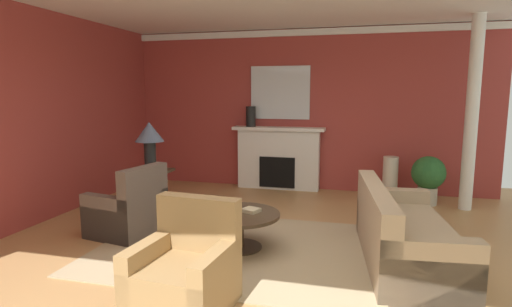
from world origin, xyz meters
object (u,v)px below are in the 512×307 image
object	(u,v)px
armchair_facing_fireplace	(185,275)
table_lamp	(150,137)
sofa	(402,236)
potted_plant	(428,176)
fireplace	(278,160)
vase_tall_corner	(390,178)
side_table	(152,189)
armchair_near_window	(128,212)
coffee_table	(239,222)
vase_mantel_left	(251,117)
mantel_mirror	(280,93)

from	to	relation	value
armchair_facing_fireplace	table_lamp	distance (m)	3.15
sofa	potted_plant	xyz separation A→B (m)	(0.64, 2.64, 0.19)
potted_plant	armchair_facing_fireplace	bearing A→B (deg)	-121.73
armchair_facing_fireplace	fireplace	bearing A→B (deg)	91.36
armchair_facing_fireplace	potted_plant	bearing A→B (deg)	58.27
sofa	vase_tall_corner	world-z (taller)	sofa
side_table	armchair_facing_fireplace	bearing A→B (deg)	-55.95
armchair_near_window	potted_plant	world-z (taller)	armchair_near_window
armchair_facing_fireplace	coffee_table	xyz separation A→B (m)	(0.05, 1.46, 0.03)
fireplace	vase_mantel_left	bearing A→B (deg)	-174.85
table_lamp	vase_tall_corner	bearing A→B (deg)	27.29
armchair_near_window	vase_tall_corner	world-z (taller)	armchair_near_window
vase_tall_corner	table_lamp	bearing A→B (deg)	-152.71
table_lamp	potted_plant	world-z (taller)	table_lamp
vase_mantel_left	potted_plant	size ratio (longest dim) A/B	0.48
coffee_table	side_table	xyz separation A→B (m)	(-1.74, 1.04, 0.06)
coffee_table	vase_tall_corner	bearing A→B (deg)	56.72
sofa	armchair_facing_fireplace	distance (m)	2.48
vase_tall_corner	potted_plant	bearing A→B (deg)	-19.89
armchair_near_window	vase_mantel_left	size ratio (longest dim) A/B	2.38
sofa	table_lamp	world-z (taller)	table_lamp
armchair_near_window	table_lamp	world-z (taller)	table_lamp
mantel_mirror	armchair_near_window	xyz separation A→B (m)	(-1.42, -3.25, -1.58)
table_lamp	vase_mantel_left	world-z (taller)	vase_mantel_left
fireplace	side_table	distance (m)	2.71
fireplace	table_lamp	xyz separation A→B (m)	(-1.58, -2.20, 0.65)
vase_tall_corner	potted_plant	size ratio (longest dim) A/B	0.92
potted_plant	table_lamp	bearing A→B (deg)	-158.56
table_lamp	sofa	bearing A→B (deg)	-14.87
table_lamp	potted_plant	size ratio (longest dim) A/B	0.90
armchair_near_window	coffee_table	bearing A→B (deg)	-4.11
sofa	side_table	size ratio (longest dim) A/B	3.12
sofa	table_lamp	xyz separation A→B (m)	(-3.64, 0.97, 0.93)
armchair_facing_fireplace	coffee_table	bearing A→B (deg)	87.86
fireplace	side_table	world-z (taller)	fireplace
coffee_table	mantel_mirror	bearing A→B (deg)	92.82
potted_plant	side_table	bearing A→B (deg)	-158.56
sofa	armchair_facing_fireplace	bearing A→B (deg)	-141.75
mantel_mirror	coffee_table	size ratio (longest dim) A/B	1.17
armchair_facing_fireplace	vase_tall_corner	distance (m)	4.82
sofa	vase_tall_corner	bearing A→B (deg)	89.25
mantel_mirror	sofa	size ratio (longest dim) A/B	0.53
armchair_facing_fireplace	potted_plant	size ratio (longest dim) A/B	1.14
armchair_facing_fireplace	table_lamp	bearing A→B (deg)	124.05
vase_mantel_left	potted_plant	world-z (taller)	vase_mantel_left
armchair_facing_fireplace	sofa	bearing A→B (deg)	38.25
vase_mantel_left	mantel_mirror	bearing A→B (deg)	17.18
sofa	coffee_table	size ratio (longest dim) A/B	2.18
vase_mantel_left	potted_plant	xyz separation A→B (m)	(3.25, -0.47, -0.93)
potted_plant	vase_mantel_left	bearing A→B (deg)	171.81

